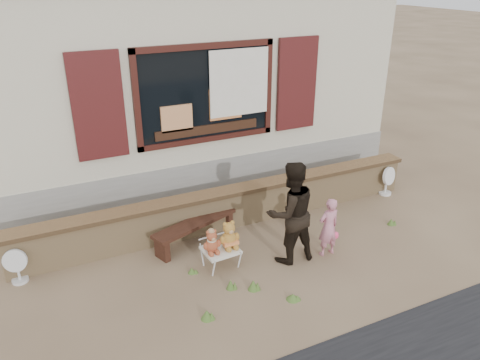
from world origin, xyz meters
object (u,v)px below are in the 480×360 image
bench (195,227)px  teddy_bear_left (212,241)px  folding_chair (221,251)px  child (328,227)px  adult (291,213)px  teddy_bear_right (229,234)px

bench → teddy_bear_left: teddy_bear_left is taller
bench → folding_chair: (0.10, -0.78, -0.00)m
bench → child: bearing=-54.0°
folding_chair → child: size_ratio=0.56×
teddy_bear_left → child: size_ratio=0.38×
adult → bench: bearing=-42.4°
teddy_bear_right → folding_chair: bearing=-180.0°
teddy_bear_right → child: (1.46, -0.39, -0.04)m
teddy_bear_left → teddy_bear_right: size_ratio=0.86×
bench → adult: size_ratio=0.96×
teddy_bear_right → adult: 0.94m
teddy_bear_left → folding_chair: bearing=-0.0°
bench → teddy_bear_right: 0.84m
folding_chair → child: bearing=-17.7°
folding_chair → teddy_bear_right: (0.14, 0.01, 0.24)m
adult → teddy_bear_right: bearing=-16.2°
child → folding_chair: bearing=-15.4°
child → teddy_bear_left: bearing=-14.0°
teddy_bear_left → child: 1.78m
teddy_bear_right → child: bearing=-19.3°
folding_chair → teddy_bear_left: size_ratio=1.45×
bench → child: size_ratio=1.59×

